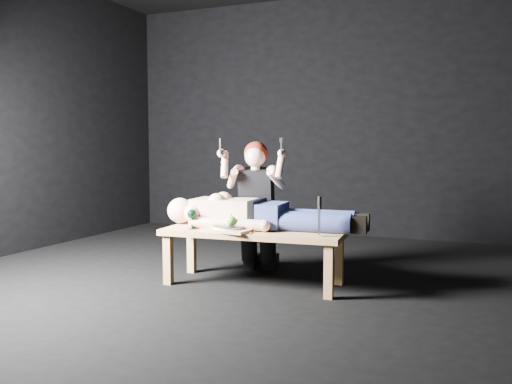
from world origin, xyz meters
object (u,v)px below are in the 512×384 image
(table, at_px, (254,257))
(kneeling_woman, at_px, (258,205))
(serving_tray, at_px, (229,230))
(goblet, at_px, (192,219))
(carving_knife, at_px, (319,216))
(lying_man, at_px, (263,211))

(table, distance_m, kneeling_woman, 0.61)
(serving_tray, height_order, goblet, goblet)
(table, relative_size, carving_knife, 4.88)
(lying_man, bearing_deg, table, -114.11)
(table, relative_size, serving_tray, 3.89)
(lying_man, relative_size, serving_tray, 4.16)
(kneeling_woman, height_order, serving_tray, kneeling_woman)
(table, bearing_deg, goblet, -163.58)
(lying_man, xyz_separation_m, goblet, (-0.51, -0.28, -0.06))
(table, distance_m, serving_tray, 0.32)
(serving_tray, bearing_deg, goblet, -176.84)
(kneeling_woman, bearing_deg, carving_knife, -48.61)
(goblet, bearing_deg, serving_tray, 3.16)
(serving_tray, xyz_separation_m, goblet, (-0.32, -0.02, 0.07))
(lying_man, height_order, carving_knife, carving_knife)
(serving_tray, distance_m, goblet, 0.33)
(kneeling_woman, relative_size, serving_tray, 3.18)
(lying_man, xyz_separation_m, serving_tray, (-0.19, -0.26, -0.13))
(kneeling_woman, xyz_separation_m, serving_tray, (-0.00, -0.61, -0.14))
(serving_tray, relative_size, goblet, 2.30)
(kneeling_woman, distance_m, carving_knife, 0.93)
(table, bearing_deg, carving_knife, -15.90)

